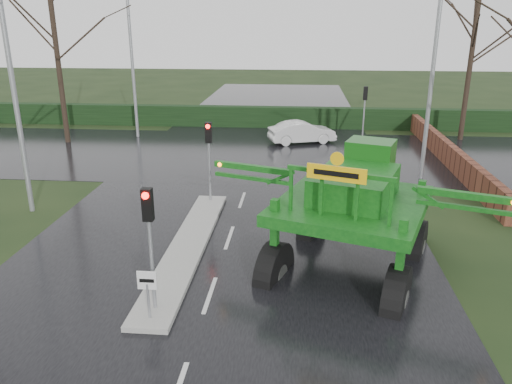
# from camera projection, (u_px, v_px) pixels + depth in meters

# --- Properties ---
(ground) EXTENTS (140.00, 140.00, 0.00)m
(ground) POSITION_uv_depth(u_px,v_px,m) (210.00, 295.00, 14.25)
(ground) COLOR black
(ground) RESTS_ON ground
(road_main) EXTENTS (14.00, 80.00, 0.02)m
(road_main) POSITION_uv_depth(u_px,v_px,m) (247.00, 186.00, 23.66)
(road_main) COLOR black
(road_main) RESTS_ON ground
(road_cross) EXTENTS (80.00, 12.00, 0.02)m
(road_cross) POSITION_uv_depth(u_px,v_px,m) (258.00, 154.00, 29.32)
(road_cross) COLOR black
(road_cross) RESTS_ON ground
(median_island) EXTENTS (1.20, 10.00, 0.16)m
(median_island) POSITION_uv_depth(u_px,v_px,m) (188.00, 246.00, 17.15)
(median_island) COLOR gray
(median_island) RESTS_ON ground
(hedge_row) EXTENTS (44.00, 0.90, 1.50)m
(hedge_row) POSITION_uv_depth(u_px,v_px,m) (267.00, 117.00, 36.61)
(hedge_row) COLOR black
(hedge_row) RESTS_ON ground
(brick_wall) EXTENTS (0.40, 20.00, 1.20)m
(brick_wall) POSITION_uv_depth(u_px,v_px,m) (442.00, 148.00, 28.24)
(brick_wall) COLOR #592D1E
(brick_wall) RESTS_ON ground
(keep_left_sign) EXTENTS (0.50, 0.07, 1.35)m
(keep_left_sign) POSITION_uv_depth(u_px,v_px,m) (147.00, 287.00, 12.60)
(keep_left_sign) COLOR gray
(keep_left_sign) RESTS_ON ground
(traffic_signal_near) EXTENTS (0.26, 0.33, 3.52)m
(traffic_signal_near) POSITION_uv_depth(u_px,v_px,m) (149.00, 224.00, 12.56)
(traffic_signal_near) COLOR gray
(traffic_signal_near) RESTS_ON ground
(traffic_signal_mid) EXTENTS (0.26, 0.33, 3.52)m
(traffic_signal_mid) POSITION_uv_depth(u_px,v_px,m) (209.00, 145.00, 20.57)
(traffic_signal_mid) COLOR gray
(traffic_signal_mid) RESTS_ON ground
(traffic_signal_far) EXTENTS (0.26, 0.33, 3.52)m
(traffic_signal_far) POSITION_uv_depth(u_px,v_px,m) (365.00, 101.00, 31.71)
(traffic_signal_far) COLOR gray
(traffic_signal_far) RESTS_ON ground
(street_light_left_near) EXTENTS (3.85, 0.30, 10.00)m
(street_light_left_near) POSITION_uv_depth(u_px,v_px,m) (17.00, 62.00, 18.64)
(street_light_left_near) COLOR gray
(street_light_left_near) RESTS_ON ground
(street_light_right) EXTENTS (3.85, 0.30, 10.00)m
(street_light_right) POSITION_uv_depth(u_px,v_px,m) (428.00, 54.00, 22.92)
(street_light_right) COLOR gray
(street_light_right) RESTS_ON ground
(street_light_left_far) EXTENTS (3.85, 0.30, 10.00)m
(street_light_left_far) POSITION_uv_depth(u_px,v_px,m) (135.00, 45.00, 31.83)
(street_light_left_far) COLOR gray
(street_light_left_far) RESTS_ON ground
(tree_left_far) EXTENTS (7.70, 7.70, 13.26)m
(tree_left_far) POSITION_uv_depth(u_px,v_px,m) (54.00, 26.00, 29.93)
(tree_left_far) COLOR black
(tree_left_far) RESTS_ON ground
(tree_right_far) EXTENTS (7.00, 7.00, 12.05)m
(tree_right_far) POSITION_uv_depth(u_px,v_px,m) (474.00, 37.00, 30.82)
(tree_right_far) COLOR black
(tree_right_far) RESTS_ON ground
(crop_sprayer) EXTENTS (8.79, 6.86, 5.18)m
(crop_sprayer) POSITION_uv_depth(u_px,v_px,m) (278.00, 198.00, 14.85)
(crop_sprayer) COLOR black
(crop_sprayer) RESTS_ON ground
(white_sedan) EXTENTS (4.47, 2.76, 1.39)m
(white_sedan) POSITION_uv_depth(u_px,v_px,m) (302.00, 143.00, 32.02)
(white_sedan) COLOR silver
(white_sedan) RESTS_ON ground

